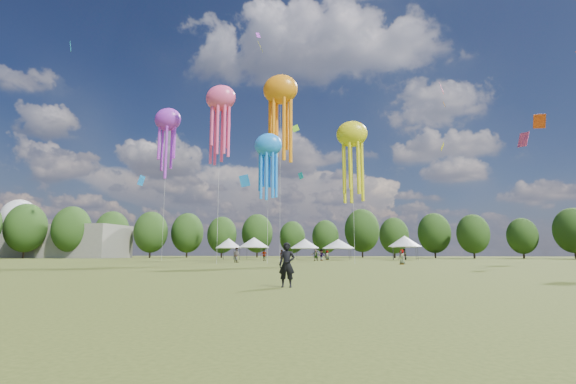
# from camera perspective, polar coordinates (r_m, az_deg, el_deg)

# --- Properties ---
(ground) EXTENTS (300.00, 300.00, 0.00)m
(ground) POSITION_cam_1_polar(r_m,az_deg,el_deg) (19.47, -19.75, -11.51)
(ground) COLOR #384416
(ground) RESTS_ON ground
(observer_main) EXTENTS (0.60, 0.41, 1.58)m
(observer_main) POSITION_cam_1_polar(r_m,az_deg,el_deg) (14.83, -0.16, -10.05)
(observer_main) COLOR black
(observer_main) RESTS_ON ground
(spectator_near) EXTENTS (1.18, 1.11, 1.92)m
(spectator_near) POSITION_cam_1_polar(r_m,az_deg,el_deg) (54.09, -7.16, -8.66)
(spectator_near) COLOR gray
(spectator_near) RESTS_ON ground
(spectators_far) EXTENTS (22.61, 30.70, 1.92)m
(spectators_far) POSITION_cam_1_polar(r_m,az_deg,el_deg) (65.67, 6.48, -8.67)
(spectators_far) COLOR gray
(spectators_far) RESTS_ON ground
(festival_tents) EXTENTS (36.71, 8.55, 4.19)m
(festival_tents) POSITION_cam_1_polar(r_m,az_deg,el_deg) (73.88, 3.22, -7.05)
(festival_tents) COLOR #47474C
(festival_tents) RESTS_ON ground
(show_kites) EXTENTS (36.71, 20.83, 26.14)m
(show_kites) POSITION_cam_1_polar(r_m,az_deg,el_deg) (58.13, -7.29, 8.92)
(show_kites) COLOR #FF4B8A
(show_kites) RESTS_ON ground
(small_kites) EXTENTS (76.03, 60.55, 45.89)m
(small_kites) POSITION_cam_1_polar(r_m,az_deg,el_deg) (65.69, 2.26, 17.76)
(small_kites) COLOR #FF4B8A
(small_kites) RESTS_ON ground
(treeline) EXTENTS (201.57, 95.24, 13.43)m
(treeline) POSITION_cam_1_polar(r_m,az_deg,el_deg) (80.40, 2.66, -4.65)
(treeline) COLOR #38281C
(treeline) RESTS_ON ground
(hangar) EXTENTS (40.00, 12.00, 8.00)m
(hangar) POSITION_cam_1_polar(r_m,az_deg,el_deg) (120.89, -30.26, -6.00)
(hangar) COLOR gray
(hangar) RESTS_ON ground
(radome) EXTENTS (9.00, 9.00, 16.00)m
(radome) POSITION_cam_1_polar(r_m,az_deg,el_deg) (136.65, -33.28, -3.39)
(radome) COLOR white
(radome) RESTS_ON ground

